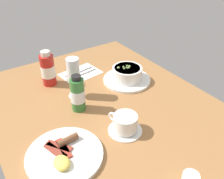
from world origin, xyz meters
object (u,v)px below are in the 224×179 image
Objects in this scene: wine_glass at (73,72)px; sauce_bottle_red at (48,70)px; breakfast_plate at (64,155)px; porridge_bowl at (127,75)px; sauce_bottle_green at (78,94)px; coffee_cup at (125,124)px; cutlery_setting at (80,73)px.

wine_glass is 1.08× the size of sauce_bottle_red.
sauce_bottle_red is 0.67× the size of breakfast_plate.
porridge_bowl is 29.33cm from sauce_bottle_green.
breakfast_plate is (-43.33, 12.69, -6.46)cm from sauce_bottle_red.
porridge_bowl reaches higher than coffee_cup.
porridge_bowl is 50.52cm from breakfast_plate.
sauce_bottle_red is at bearing 5.70° from sauce_bottle_green.
coffee_cup reaches higher than breakfast_plate.
sauce_bottle_red reaches higher than breakfast_plate.
breakfast_plate is (-43.91, 28.22, 0.68)cm from cutlery_setting.
cutlery_setting is at bearing -28.07° from sauce_bottle_green.
sauce_bottle_red is at bearing 60.07° from porridge_bowl.
sauce_bottle_red is at bearing 12.82° from coffee_cup.
wine_glass is (2.58, 25.37, 8.29)cm from porridge_bowl.
porridge_bowl is at bearing -140.19° from cutlery_setting.
porridge_bowl is 26.82cm from wine_glass.
wine_glass is (-15.75, 10.10, 11.35)cm from cutlery_setting.
coffee_cup is 21.98cm from sauce_bottle_green.
sauce_bottle_green is (-8.88, 3.03, -4.63)cm from wine_glass.
sauce_bottle_red is at bearing 19.72° from wine_glass.
porridge_bowl is 1.35× the size of sauce_bottle_red.
wine_glass reaches higher than sauce_bottle_green.
wine_glass is 16.65cm from sauce_bottle_red.
sauce_bottle_green is at bearing 151.93° from cutlery_setting.
wine_glass reaches higher than porridge_bowl.
breakfast_plate is at bearing 87.54° from coffee_cup.
coffee_cup reaches higher than cutlery_setting.
sauce_bottle_green is at bearing 161.14° from wine_glass.
sauce_bottle_green is at bearing 102.51° from porridge_bowl.
wine_glass reaches higher than coffee_cup.
sauce_bottle_green reaches higher than cutlery_setting.
cutlery_setting is at bearing -6.93° from coffee_cup.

